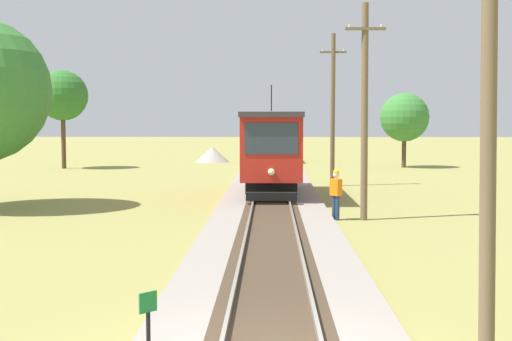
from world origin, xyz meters
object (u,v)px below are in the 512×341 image
(freight_car, at_px, (271,143))
(utility_pole_near_tram, at_px, (365,109))
(gravel_pile, at_px, (212,154))
(red_tram, at_px, (271,149))
(utility_pole_mid, at_px, (333,108))
(trackside_signal_marker, at_px, (148,329))
(track_worker, at_px, (336,192))
(tree_right_near, at_px, (63,96))
(utility_pole_foreground, at_px, (489,102))
(tree_left_near, at_px, (404,117))

(freight_car, xyz_separation_m, utility_pole_near_tram, (3.24, -32.31, 2.31))
(gravel_pile, bearing_deg, red_tram, -79.04)
(utility_pole_mid, distance_m, trackside_signal_marker, 27.40)
(track_worker, bearing_deg, tree_right_near, -95.81)
(trackside_signal_marker, height_order, tree_right_near, tree_right_near)
(trackside_signal_marker, bearing_deg, red_tram, 85.56)
(utility_pole_foreground, height_order, utility_pole_near_tram, utility_pole_near_tram)
(utility_pole_near_tram, xyz_separation_m, tree_right_near, (-18.23, 24.53, 1.36))
(gravel_pile, bearing_deg, tree_right_near, -142.59)
(track_worker, bearing_deg, utility_pole_near_tram, 149.32)
(freight_car, bearing_deg, red_tram, -89.99)
(utility_pole_mid, bearing_deg, red_tram, -121.78)
(freight_car, height_order, tree_right_near, tree_right_near)
(red_tram, height_order, track_worker, red_tram)
(utility_pole_foreground, distance_m, tree_left_near, 40.01)
(tree_left_near, bearing_deg, utility_pole_near_tram, -104.07)
(utility_pole_foreground, relative_size, gravel_pile, 2.54)
(utility_pole_near_tram, relative_size, gravel_pile, 2.62)
(tree_left_near, distance_m, tree_right_near, 24.87)
(red_tram, height_order, utility_pole_foreground, utility_pole_foreground)
(freight_car, relative_size, tree_left_near, 0.95)
(freight_car, xyz_separation_m, trackside_signal_marker, (-1.67, -46.97, -0.89))
(freight_car, relative_size, utility_pole_mid, 0.65)
(utility_pole_foreground, xyz_separation_m, gravel_pile, (-8.15, 45.60, -3.11))
(trackside_signal_marker, distance_m, tree_right_near, 41.64)
(red_tram, distance_m, freight_car, 25.47)
(red_tram, height_order, gravel_pile, red_tram)
(gravel_pile, bearing_deg, utility_pole_near_tram, -75.81)
(track_worker, bearing_deg, utility_pole_mid, -135.33)
(utility_pole_foreground, distance_m, track_worker, 13.51)
(utility_pole_mid, relative_size, tree_left_near, 1.46)
(gravel_pile, height_order, track_worker, track_worker)
(tree_right_near, bearing_deg, utility_pole_near_tram, -53.38)
(red_tram, xyz_separation_m, tree_left_near, (9.78, 19.26, 1.50))
(utility_pole_near_tram, xyz_separation_m, track_worker, (-0.99, -0.17, -2.88))
(tree_right_near, bearing_deg, utility_pole_foreground, -64.31)
(freight_car, bearing_deg, trackside_signal_marker, -92.03)
(gravel_pile, xyz_separation_m, tree_right_near, (-10.08, -7.71, 4.59))
(utility_pole_near_tram, distance_m, trackside_signal_marker, 15.79)
(utility_pole_foreground, bearing_deg, tree_right_near, 115.69)
(red_tram, relative_size, trackside_signal_marker, 7.24)
(gravel_pile, distance_m, tree_left_near, 16.21)
(utility_pole_mid, xyz_separation_m, tree_left_near, (6.55, 14.04, -0.41))
(red_tram, relative_size, tree_right_near, 1.21)
(track_worker, bearing_deg, red_tram, -112.97)
(trackside_signal_marker, bearing_deg, utility_pole_mid, 79.60)
(red_tram, bearing_deg, track_worker, -72.25)
(trackside_signal_marker, bearing_deg, freight_car, 87.97)
(utility_pole_mid, height_order, track_worker, utility_pole_mid)
(utility_pole_mid, relative_size, track_worker, 4.49)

